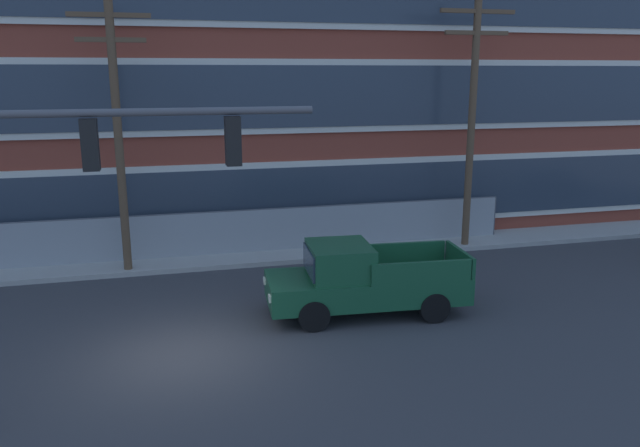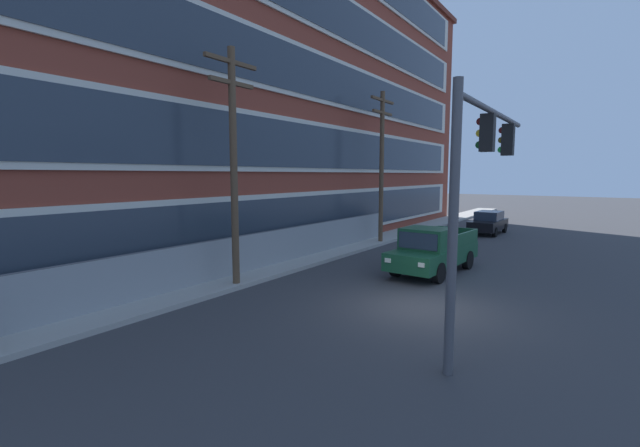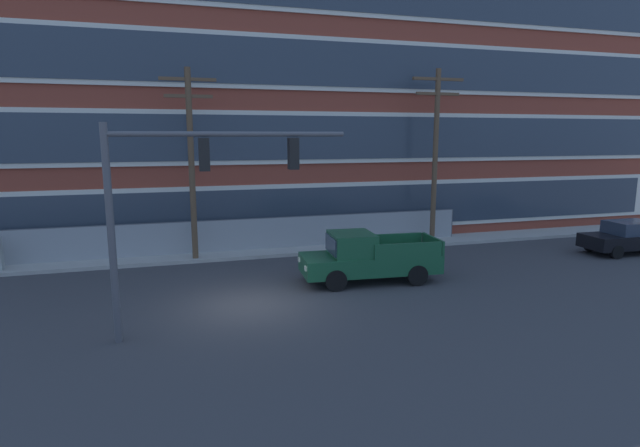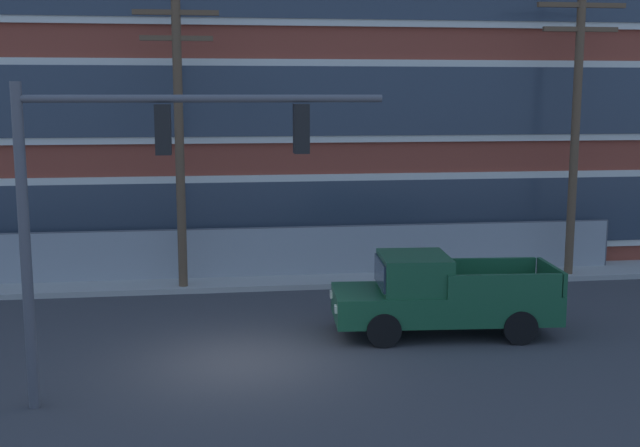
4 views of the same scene
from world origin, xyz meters
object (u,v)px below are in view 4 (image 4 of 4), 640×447
object	(u,v)px
pickup_truck_dark_green	(440,296)
utility_pole_near_corner	(179,131)
traffic_signal_mast	(134,175)
utility_pole_midblock	(576,120)

from	to	relation	value
pickup_truck_dark_green	utility_pole_near_corner	distance (m)	8.90
traffic_signal_mast	pickup_truck_dark_green	world-z (taller)	traffic_signal_mast
utility_pole_near_corner	utility_pole_midblock	distance (m)	11.91
traffic_signal_mast	utility_pole_midblock	bearing A→B (deg)	34.66
utility_pole_midblock	pickup_truck_dark_green	bearing A→B (deg)	-137.68
pickup_truck_dark_green	utility_pole_midblock	distance (m)	8.64
utility_pole_near_corner	utility_pole_midblock	bearing A→B (deg)	0.17
traffic_signal_mast	utility_pole_near_corner	size ratio (longest dim) A/B	0.78
traffic_signal_mast	pickup_truck_dark_green	xyz separation A→B (m)	(6.73, 3.41, -3.35)
traffic_signal_mast	pickup_truck_dark_green	size ratio (longest dim) A/B	1.21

